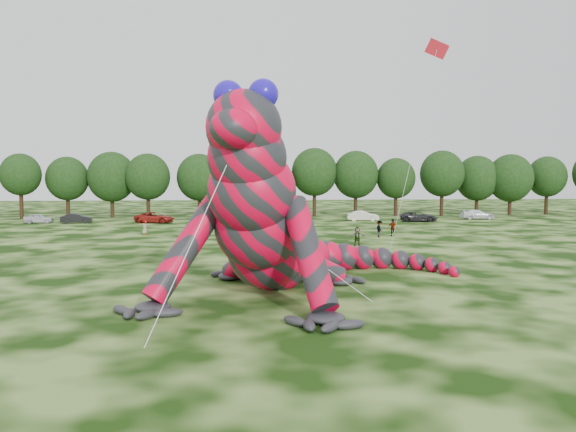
% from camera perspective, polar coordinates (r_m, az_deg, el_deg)
% --- Properties ---
extents(ground, '(240.00, 240.00, 0.00)m').
position_cam_1_polar(ground, '(28.35, 4.03, -8.33)').
color(ground, '#16330A').
rests_on(ground, ground).
extents(inflatable_gecko, '(23.47, 25.49, 10.43)m').
position_cam_1_polar(inflatable_gecko, '(30.24, -1.29, 2.42)').
color(inflatable_gecko, red).
rests_on(inflatable_gecko, ground).
extents(flying_kite, '(3.30, 2.57, 14.66)m').
position_cam_1_polar(flying_kite, '(36.92, 14.55, 14.68)').
color(flying_kite, red).
rests_on(flying_kite, ground).
extents(tree_3, '(5.81, 5.23, 9.44)m').
position_cam_1_polar(tree_3, '(90.02, -25.51, 2.77)').
color(tree_3, black).
rests_on(tree_3, ground).
extents(tree_4, '(6.22, 5.60, 9.06)m').
position_cam_1_polar(tree_4, '(89.68, -21.49, 2.75)').
color(tree_4, black).
rests_on(tree_4, ground).
extents(tree_5, '(7.16, 6.44, 9.80)m').
position_cam_1_polar(tree_5, '(87.79, -17.46, 3.07)').
color(tree_5, black).
rests_on(tree_5, ground).
extents(tree_6, '(6.52, 5.86, 9.49)m').
position_cam_1_polar(tree_6, '(85.05, -14.04, 3.00)').
color(tree_6, black).
rests_on(tree_6, ground).
extents(tree_7, '(6.68, 6.01, 9.48)m').
position_cam_1_polar(tree_7, '(84.34, -8.99, 3.06)').
color(tree_7, black).
rests_on(tree_7, ground).
extents(tree_8, '(6.14, 5.53, 8.94)m').
position_cam_1_polar(tree_8, '(84.34, -5.00, 2.91)').
color(tree_8, black).
rests_on(tree_8, ground).
extents(tree_9, '(5.27, 4.74, 8.68)m').
position_cam_1_polar(tree_9, '(84.88, -1.43, 2.85)').
color(tree_9, black).
rests_on(tree_9, ground).
extents(tree_10, '(7.09, 6.38, 10.50)m').
position_cam_1_polar(tree_10, '(86.73, 2.70, 3.47)').
color(tree_10, black).
rests_on(tree_10, ground).
extents(tree_11, '(7.01, 6.31, 10.07)m').
position_cam_1_polar(tree_11, '(87.46, 6.90, 3.31)').
color(tree_11, black).
rests_on(tree_11, ground).
extents(tree_12, '(5.99, 5.39, 8.97)m').
position_cam_1_polar(tree_12, '(88.53, 10.90, 2.92)').
color(tree_12, black).
rests_on(tree_12, ground).
extents(tree_13, '(6.83, 6.15, 10.13)m').
position_cam_1_polar(tree_13, '(90.18, 15.37, 3.23)').
color(tree_13, black).
rests_on(tree_13, ground).
extents(tree_14, '(6.82, 6.14, 9.40)m').
position_cam_1_polar(tree_14, '(94.04, 18.65, 2.97)').
color(tree_14, black).
rests_on(tree_14, ground).
extents(tree_15, '(7.17, 6.45, 9.63)m').
position_cam_1_polar(tree_15, '(95.32, 21.64, 2.98)').
color(tree_15, black).
rests_on(tree_15, ground).
extents(tree_16, '(6.26, 5.63, 9.37)m').
position_cam_1_polar(tree_16, '(100.04, 24.80, 2.85)').
color(tree_16, black).
rests_on(tree_16, ground).
extents(car_0, '(3.77, 1.72, 1.25)m').
position_cam_1_polar(car_0, '(80.13, -23.99, -0.23)').
color(car_0, silver).
rests_on(car_0, ground).
extents(car_1, '(4.12, 2.09, 1.30)m').
position_cam_1_polar(car_1, '(78.03, -20.71, -0.23)').
color(car_1, black).
rests_on(car_1, ground).
extents(car_2, '(5.44, 3.30, 1.41)m').
position_cam_1_polar(car_2, '(75.62, -13.40, -0.16)').
color(car_2, maroon).
rests_on(car_2, ground).
extents(car_3, '(4.77, 2.52, 1.32)m').
position_cam_1_polar(car_3, '(75.72, -6.87, -0.11)').
color(car_3, silver).
rests_on(car_3, ground).
extents(car_4, '(4.03, 2.09, 1.31)m').
position_cam_1_polar(car_4, '(73.94, -1.17, -0.18)').
color(car_4, '#19204D').
rests_on(car_4, ground).
extents(car_5, '(4.44, 1.97, 1.42)m').
position_cam_1_polar(car_5, '(77.50, 7.62, 0.01)').
color(car_5, silver).
rests_on(car_5, ground).
extents(car_6, '(5.28, 3.13, 1.38)m').
position_cam_1_polar(car_6, '(77.70, 13.13, -0.06)').
color(car_6, '#29292B').
rests_on(car_6, ground).
extents(car_7, '(4.85, 2.22, 1.37)m').
position_cam_1_polar(car_7, '(84.55, 18.67, 0.15)').
color(car_7, white).
rests_on(car_7, ground).
extents(spectator_1, '(1.03, 0.90, 1.78)m').
position_cam_1_polar(spectator_1, '(53.26, -6.45, -1.58)').
color(spectator_1, gray).
rests_on(spectator_1, ground).
extents(spectator_3, '(1.05, 0.98, 1.73)m').
position_cam_1_polar(spectator_3, '(58.21, 10.57, -1.18)').
color(spectator_3, gray).
rests_on(spectator_3, ground).
extents(spectator_4, '(0.68, 0.88, 1.58)m').
position_cam_1_polar(spectator_4, '(60.96, -14.36, -1.07)').
color(spectator_4, gray).
rests_on(spectator_4, ground).
extents(spectator_2, '(0.74, 1.16, 1.70)m').
position_cam_1_polar(spectator_2, '(56.90, 9.27, -1.29)').
color(spectator_2, gray).
rests_on(spectator_2, ground).
extents(spectator_5, '(1.54, 0.53, 1.64)m').
position_cam_1_polar(spectator_5, '(49.73, 7.05, -2.06)').
color(spectator_5, gray).
rests_on(spectator_5, ground).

